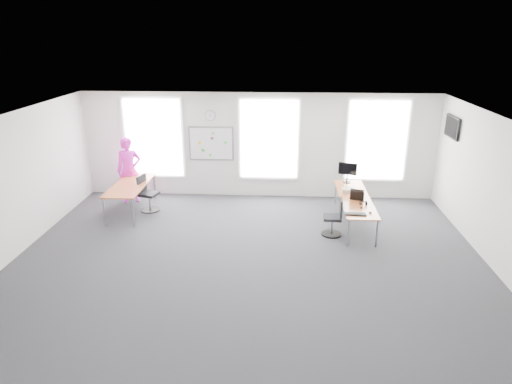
# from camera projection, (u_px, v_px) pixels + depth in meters

# --- Properties ---
(floor) EXTENTS (10.00, 10.00, 0.00)m
(floor) POSITION_uv_depth(u_px,v_px,m) (248.00, 259.00, 9.70)
(floor) COLOR #29292E
(floor) RESTS_ON ground
(ceiling) EXTENTS (10.00, 10.00, 0.00)m
(ceiling) POSITION_uv_depth(u_px,v_px,m) (248.00, 119.00, 8.69)
(ceiling) COLOR white
(ceiling) RESTS_ON ground
(wall_back) EXTENTS (10.00, 0.00, 10.00)m
(wall_back) POSITION_uv_depth(u_px,v_px,m) (258.00, 146.00, 12.96)
(wall_back) COLOR silver
(wall_back) RESTS_ON ground
(wall_front) EXTENTS (10.00, 0.00, 10.00)m
(wall_front) POSITION_uv_depth(u_px,v_px,m) (223.00, 306.00, 5.44)
(wall_front) COLOR silver
(wall_front) RESTS_ON ground
(wall_left) EXTENTS (0.00, 10.00, 10.00)m
(wall_left) POSITION_uv_depth(u_px,v_px,m) (8.00, 188.00, 9.47)
(wall_left) COLOR silver
(wall_left) RESTS_ON ground
(wall_right) EXTENTS (0.00, 10.00, 10.00)m
(wall_right) POSITION_uv_depth(u_px,v_px,m) (502.00, 198.00, 8.93)
(wall_right) COLOR silver
(wall_right) RESTS_ON ground
(window_left) EXTENTS (1.60, 0.06, 2.20)m
(window_left) POSITION_uv_depth(u_px,v_px,m) (154.00, 138.00, 13.03)
(window_left) COLOR white
(window_left) RESTS_ON wall_back
(window_mid) EXTENTS (1.60, 0.06, 2.20)m
(window_mid) POSITION_uv_depth(u_px,v_px,m) (269.00, 139.00, 12.85)
(window_mid) COLOR white
(window_mid) RESTS_ON wall_back
(window_right) EXTENTS (1.60, 0.06, 2.20)m
(window_right) POSITION_uv_depth(u_px,v_px,m) (377.00, 141.00, 12.68)
(window_right) COLOR white
(window_right) RESTS_ON wall_back
(desk_right) EXTENTS (0.75, 2.80, 0.68)m
(desk_right) POSITION_uv_depth(u_px,v_px,m) (355.00, 199.00, 11.33)
(desk_right) COLOR #C06538
(desk_right) RESTS_ON ground
(desk_left) EXTENTS (0.84, 2.11, 0.77)m
(desk_left) POSITION_uv_depth(u_px,v_px,m) (130.00, 187.00, 12.04)
(desk_left) COLOR #C06538
(desk_left) RESTS_ON ground
(chair_right) EXTENTS (0.48, 0.48, 0.91)m
(chair_right) POSITION_uv_depth(u_px,v_px,m) (335.00, 219.00, 10.75)
(chair_right) COLOR black
(chair_right) RESTS_ON ground
(chair_left) EXTENTS (0.54, 0.54, 0.97)m
(chair_left) POSITION_uv_depth(u_px,v_px,m) (147.00, 195.00, 12.22)
(chair_left) COLOR black
(chair_left) RESTS_ON ground
(person) EXTENTS (0.78, 0.64, 1.84)m
(person) POSITION_uv_depth(u_px,v_px,m) (129.00, 170.00, 12.70)
(person) COLOR #EE26D0
(person) RESTS_ON ground
(whiteboard) EXTENTS (1.20, 0.03, 0.90)m
(whiteboard) POSITION_uv_depth(u_px,v_px,m) (211.00, 144.00, 12.99)
(whiteboard) COLOR white
(whiteboard) RESTS_ON wall_back
(wall_clock) EXTENTS (0.30, 0.04, 0.30)m
(wall_clock) POSITION_uv_depth(u_px,v_px,m) (210.00, 116.00, 12.72)
(wall_clock) COLOR gray
(wall_clock) RESTS_ON wall_back
(tv) EXTENTS (0.06, 0.90, 0.55)m
(tv) POSITION_uv_depth(u_px,v_px,m) (452.00, 127.00, 11.48)
(tv) COLOR black
(tv) RESTS_ON wall_right
(keyboard) EXTENTS (0.48, 0.21, 0.02)m
(keyboard) POSITION_uv_depth(u_px,v_px,m) (356.00, 214.00, 10.27)
(keyboard) COLOR black
(keyboard) RESTS_ON desk_right
(mouse) EXTENTS (0.09, 0.12, 0.04)m
(mouse) POSITION_uv_depth(u_px,v_px,m) (370.00, 213.00, 10.33)
(mouse) COLOR black
(mouse) RESTS_ON desk_right
(lens_cap) EXTENTS (0.07, 0.07, 0.01)m
(lens_cap) POSITION_uv_depth(u_px,v_px,m) (361.00, 208.00, 10.65)
(lens_cap) COLOR black
(lens_cap) RESTS_ON desk_right
(headphones) EXTENTS (0.18, 0.09, 0.10)m
(headphones) POSITION_uv_depth(u_px,v_px,m) (363.00, 203.00, 10.82)
(headphones) COLOR black
(headphones) RESTS_ON desk_right
(laptop_sleeve) EXTENTS (0.34, 0.26, 0.27)m
(laptop_sleeve) POSITION_uv_depth(u_px,v_px,m) (357.00, 195.00, 11.09)
(laptop_sleeve) COLOR black
(laptop_sleeve) RESTS_ON desk_right
(paper_stack) EXTENTS (0.32, 0.24, 0.11)m
(paper_stack) POSITION_uv_depth(u_px,v_px,m) (348.00, 191.00, 11.64)
(paper_stack) COLOR #F0E1C1
(paper_stack) RESTS_ON desk_right
(monitor) EXTENTS (0.49, 0.21, 0.56)m
(monitor) POSITION_uv_depth(u_px,v_px,m) (348.00, 171.00, 12.32)
(monitor) COLOR black
(monitor) RESTS_ON desk_right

